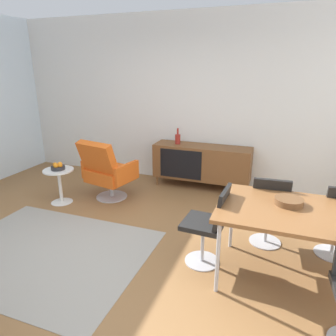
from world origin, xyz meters
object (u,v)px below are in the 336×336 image
object	(u,v)px
dining_table	(309,216)
dining_chair_near_window	(209,223)
vase_cobalt	(178,139)
sideboard	(202,162)
dining_chair_back_left	(269,208)
wooden_bowl_on_table	(289,201)
side_table_round	(60,182)
fruit_bowl	(58,167)
lounge_chair_red	(107,170)

from	to	relation	value
dining_table	dining_chair_near_window	world-z (taller)	dining_chair_near_window
vase_cobalt	sideboard	bearing A→B (deg)	-0.25
dining_chair_back_left	wooden_bowl_on_table	bearing A→B (deg)	-69.58
dining_chair_back_left	side_table_round	bearing A→B (deg)	176.93
dining_table	dining_chair_back_left	bearing A→B (deg)	121.76
sideboard	fruit_bowl	size ratio (longest dim) A/B	8.00
dining_chair_near_window	dining_chair_back_left	bearing A→B (deg)	46.02
wooden_bowl_on_table	dining_chair_near_window	bearing A→B (deg)	-171.30
lounge_chair_red	dining_chair_back_left	bearing A→B (deg)	-12.32
dining_chair_back_left	lounge_chair_red	xyz separation A→B (m)	(-2.37, 0.52, -0.00)
dining_chair_back_left	dining_table	bearing A→B (deg)	-58.24
dining_chair_near_window	side_table_round	distance (m)	2.53
dining_chair_near_window	side_table_round	bearing A→B (deg)	163.42
vase_cobalt	wooden_bowl_on_table	world-z (taller)	vase_cobalt
wooden_bowl_on_table	lounge_chair_red	xyz separation A→B (m)	(-2.53, 0.97, -0.30)
sideboard	dining_chair_near_window	distance (m)	2.14
sideboard	vase_cobalt	size ratio (longest dim) A/B	6.09
dining_table	fruit_bowl	bearing A→B (deg)	167.78
dining_chair_near_window	fruit_bowl	bearing A→B (deg)	163.43
wooden_bowl_on_table	fruit_bowl	xyz separation A→B (m)	(-3.13, 0.61, -0.21)
dining_chair_back_left	lounge_chair_red	bearing A→B (deg)	167.68
sideboard	lounge_chair_red	size ratio (longest dim) A/B	1.69
dining_chair_near_window	side_table_round	world-z (taller)	dining_chair_near_window
sideboard	dining_chair_back_left	distance (m)	1.88
wooden_bowl_on_table	dining_chair_back_left	xyz separation A→B (m)	(-0.17, 0.45, -0.30)
dining_table	side_table_round	xyz separation A→B (m)	(-3.31, 0.72, -0.38)
sideboard	wooden_bowl_on_table	xyz separation A→B (m)	(1.31, -1.94, 0.33)
vase_cobalt	side_table_round	size ratio (longest dim) A/B	0.51
wooden_bowl_on_table	dining_chair_back_left	size ratio (longest dim) A/B	0.30
lounge_chair_red	wooden_bowl_on_table	bearing A→B (deg)	-20.95
vase_cobalt	wooden_bowl_on_table	xyz separation A→B (m)	(1.74, -1.94, -0.04)
fruit_bowl	wooden_bowl_on_table	bearing A→B (deg)	-11.05
sideboard	dining_table	size ratio (longest dim) A/B	1.00
sideboard	dining_chair_back_left	bearing A→B (deg)	-52.47
lounge_chair_red	side_table_round	distance (m)	0.71
dining_table	dining_chair_back_left	xyz separation A→B (m)	(-0.35, 0.56, -0.23)
vase_cobalt	fruit_bowl	distance (m)	1.95
dining_table	fruit_bowl	world-z (taller)	dining_table
vase_cobalt	dining_table	xyz separation A→B (m)	(1.91, -2.05, -0.11)
dining_chair_back_left	vase_cobalt	bearing A→B (deg)	136.46
dining_chair_back_left	dining_chair_near_window	distance (m)	0.78
lounge_chair_red	side_table_round	bearing A→B (deg)	-149.24
dining_table	dining_chair_near_window	size ratio (longest dim) A/B	1.87
lounge_chair_red	fruit_bowl	xyz separation A→B (m)	(-0.60, -0.36, 0.10)
lounge_chair_red	fruit_bowl	distance (m)	0.71
sideboard	dining_chair_near_window	world-z (taller)	dining_chair_near_window
sideboard	side_table_round	size ratio (longest dim) A/B	3.08
dining_chair_near_window	lounge_chair_red	xyz separation A→B (m)	(-1.82, 1.08, -0.00)
vase_cobalt	lounge_chair_red	bearing A→B (deg)	-129.40
lounge_chair_red	side_table_round	world-z (taller)	lounge_chair_red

